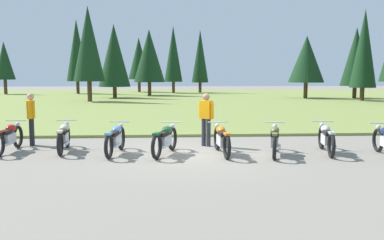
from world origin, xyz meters
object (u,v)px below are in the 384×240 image
at_px(motorcycle_sky_blue, 115,139).
at_px(rider_with_back_turned, 206,116).
at_px(motorcycle_olive, 275,140).
at_px(motorcycle_silver, 326,138).
at_px(rider_in_hivis_vest, 31,116).
at_px(motorcycle_red, 9,137).
at_px(motorcycle_orange, 222,139).
at_px(motorcycle_cream, 64,137).
at_px(motorcycle_british_green, 165,139).

relative_size(motorcycle_sky_blue, rider_with_back_turned, 1.26).
xyz_separation_m(motorcycle_olive, motorcycle_silver, (1.56, 0.19, 0.00)).
relative_size(motorcycle_sky_blue, motorcycle_silver, 1.01).
distance_m(motorcycle_olive, rider_in_hivis_vest, 7.61).
height_order(motorcycle_olive, rider_in_hivis_vest, rider_in_hivis_vest).
distance_m(motorcycle_sky_blue, motorcycle_olive, 4.50).
xyz_separation_m(motorcycle_red, motorcycle_orange, (6.16, -0.73, 0.00)).
bearing_deg(rider_with_back_turned, rider_in_hivis_vest, 175.56).
height_order(motorcycle_cream, rider_in_hivis_vest, rider_in_hivis_vest).
bearing_deg(motorcycle_british_green, motorcycle_red, 171.80).
height_order(motorcycle_silver, rider_with_back_turned, rider_with_back_turned).
bearing_deg(motorcycle_sky_blue, motorcycle_red, 170.90).
relative_size(motorcycle_orange, rider_in_hivis_vest, 1.26).
bearing_deg(motorcycle_sky_blue, rider_with_back_turned, 23.23).
relative_size(motorcycle_red, motorcycle_orange, 1.00).
height_order(motorcycle_red, motorcycle_sky_blue, same).
height_order(motorcycle_cream, motorcycle_british_green, same).
relative_size(motorcycle_british_green, rider_in_hivis_vest, 1.21).
bearing_deg(motorcycle_sky_blue, motorcycle_silver, -2.09).
height_order(motorcycle_cream, motorcycle_sky_blue, same).
relative_size(motorcycle_red, motorcycle_british_green, 1.04).
bearing_deg(motorcycle_british_green, rider_with_back_turned, 45.53).
height_order(motorcycle_sky_blue, motorcycle_silver, same).
distance_m(motorcycle_orange, motorcycle_olive, 1.48).
bearing_deg(rider_with_back_turned, motorcycle_cream, -171.18).
bearing_deg(rider_with_back_turned, motorcycle_sky_blue, -156.77).
relative_size(motorcycle_red, rider_with_back_turned, 1.26).
distance_m(motorcycle_silver, rider_with_back_turned, 3.65).
height_order(motorcycle_orange, rider_in_hivis_vest, rider_in_hivis_vest).
relative_size(motorcycle_red, motorcycle_sky_blue, 1.00).
xyz_separation_m(motorcycle_sky_blue, rider_in_hivis_vest, (-2.84, 1.59, 0.51)).
relative_size(motorcycle_cream, rider_with_back_turned, 1.26).
xyz_separation_m(motorcycle_british_green, motorcycle_silver, (4.63, -0.07, 0.00)).
xyz_separation_m(motorcycle_british_green, rider_in_hivis_vest, (-4.25, 1.74, 0.51)).
bearing_deg(motorcycle_british_green, motorcycle_cream, 167.71).
bearing_deg(rider_in_hivis_vest, motorcycle_orange, -17.25).
distance_m(motorcycle_red, motorcycle_olive, 7.68).
distance_m(rider_in_hivis_vest, rider_with_back_turned, 5.55).
bearing_deg(motorcycle_olive, motorcycle_cream, 171.49).
bearing_deg(motorcycle_red, motorcycle_olive, -6.82).
bearing_deg(motorcycle_orange, rider_in_hivis_vest, 162.75).
height_order(motorcycle_cream, motorcycle_orange, same).
xyz_separation_m(motorcycle_cream, motorcycle_olive, (6.05, -0.90, 0.00)).
distance_m(motorcycle_sky_blue, motorcycle_silver, 6.05).
relative_size(motorcycle_silver, rider_in_hivis_vest, 1.25).
height_order(motorcycle_british_green, rider_in_hivis_vest, rider_in_hivis_vest).
bearing_deg(motorcycle_olive, rider_in_hivis_vest, 164.75).
bearing_deg(motorcycle_red, rider_with_back_turned, 6.39).
xyz_separation_m(motorcycle_cream, rider_with_back_turned, (4.26, 0.66, 0.51)).
distance_m(motorcycle_cream, motorcycle_orange, 4.63).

